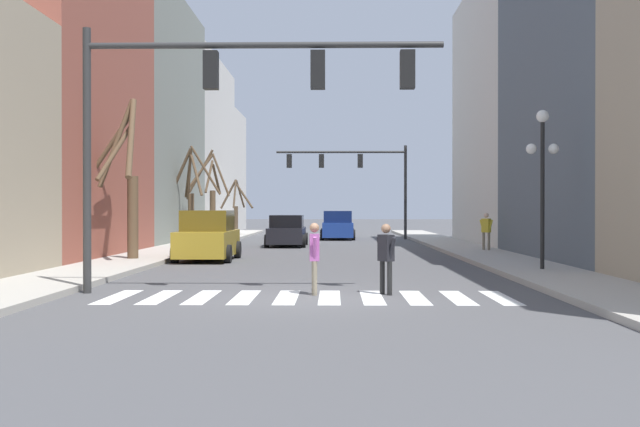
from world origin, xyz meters
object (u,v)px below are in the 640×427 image
at_px(car_parked_left_far, 338,226).
at_px(street_tree_left_near, 236,207).
at_px(traffic_signal_far, 355,169).
at_px(car_at_intersection, 208,237).
at_px(pedestrian_on_right_sidewalk, 314,252).
at_px(pedestrian_crossing_street, 486,228).
at_px(car_driving_toward_lane, 287,232).
at_px(street_tree_left_far, 127,183).
at_px(pedestrian_on_left_sidewalk, 386,253).
at_px(street_lamp_right_corner, 542,157).
at_px(street_tree_right_far, 191,196).
at_px(traffic_signal_near, 224,94).
at_px(street_tree_right_mid, 211,199).

relative_size(car_parked_left_far, street_tree_left_near, 1.23).
height_order(traffic_signal_far, car_at_intersection, traffic_signal_far).
distance_m(car_at_intersection, pedestrian_on_right_sidewalk, 11.52).
height_order(pedestrian_crossing_street, street_tree_left_near, street_tree_left_near).
relative_size(traffic_signal_far, car_driving_toward_lane, 1.76).
bearing_deg(street_tree_left_far, pedestrian_on_left_sidewalk, -48.29).
distance_m(street_lamp_right_corner, car_driving_toward_lane, 18.14).
bearing_deg(street_tree_right_far, traffic_signal_near, -77.33).
distance_m(car_driving_toward_lane, pedestrian_on_left_sidewalk, 21.43).
relative_size(street_tree_right_mid, street_tree_right_far, 0.99).
relative_size(traffic_signal_far, street_lamp_right_corner, 1.76).
bearing_deg(street_tree_left_near, car_at_intersection, -85.07).
height_order(street_tree_left_near, street_tree_right_mid, street_tree_right_mid).
bearing_deg(pedestrian_on_left_sidewalk, street_tree_left_near, 160.14).
bearing_deg(car_driving_toward_lane, pedestrian_on_left_sidewalk, 9.38).
bearing_deg(car_driving_toward_lane, street_tree_left_far, -21.98).
distance_m(pedestrian_on_left_sidewalk, pedestrian_crossing_street, 16.08).
distance_m(car_parked_left_far, pedestrian_crossing_street, 15.69).
bearing_deg(street_tree_right_far, street_tree_right_mid, 71.58).
bearing_deg(car_driving_toward_lane, car_at_intersection, -12.04).
distance_m(car_parked_left_far, street_tree_right_far, 10.67).
relative_size(street_lamp_right_corner, pedestrian_on_left_sidewalk, 2.95).
xyz_separation_m(pedestrian_on_left_sidewalk, street_tree_right_mid, (-7.87, 24.49, 1.52)).
height_order(car_parked_left_far, car_at_intersection, car_at_intersection).
bearing_deg(street_tree_left_far, street_tree_right_mid, 88.45).
xyz_separation_m(traffic_signal_far, street_tree_left_far, (-8.45, -20.41, -1.57)).
bearing_deg(street_lamp_right_corner, street_tree_left_far, 162.90).
relative_size(car_at_intersection, street_tree_right_mid, 0.84).
height_order(car_at_intersection, pedestrian_crossing_street, car_at_intersection).
distance_m(traffic_signal_far, street_tree_left_near, 9.35).
bearing_deg(traffic_signal_near, street_tree_right_far, 102.67).
distance_m(street_lamp_right_corner, car_parked_left_far, 25.16).
bearing_deg(traffic_signal_far, street_tree_right_far, -140.06).
xyz_separation_m(car_driving_toward_lane, pedestrian_on_right_sidewalk, (1.93, -21.17, 0.19)).
bearing_deg(car_driving_toward_lane, street_tree_right_far, -103.72).
xyz_separation_m(pedestrian_crossing_street, street_tree_right_mid, (-13.13, 9.30, 1.36)).
distance_m(car_driving_toward_lane, pedestrian_crossing_street, 10.59).
xyz_separation_m(traffic_signal_far, pedestrian_on_right_sidewalk, (-1.74, -29.73, -3.41)).
distance_m(traffic_signal_near, street_tree_left_far, 10.38).
distance_m(pedestrian_crossing_street, street_tree_left_far, 14.87).
height_order(street_lamp_right_corner, street_tree_left_near, street_lamp_right_corner).
bearing_deg(car_at_intersection, pedestrian_on_right_sidewalk, -158.85).
height_order(street_tree_left_far, street_tree_left_near, street_tree_left_far).
bearing_deg(street_tree_left_far, pedestrian_crossing_street, 23.56).
xyz_separation_m(car_driving_toward_lane, street_tree_left_near, (-4.24, 12.97, 1.29)).
xyz_separation_m(traffic_signal_far, car_driving_toward_lane, (-3.67, -8.56, -3.60)).
relative_size(traffic_signal_far, street_tree_left_near, 2.15).
bearing_deg(pedestrian_crossing_street, car_driving_toward_lane, -166.79).
xyz_separation_m(traffic_signal_near, car_driving_toward_lane, (0.08, 20.96, -3.69)).
height_order(pedestrian_on_left_sidewalk, pedestrian_on_right_sidewalk, pedestrian_on_right_sidewalk).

